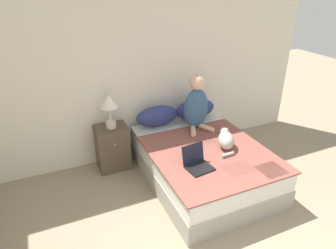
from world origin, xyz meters
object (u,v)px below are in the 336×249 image
object	(u,v)px
pillow_near	(157,116)
cat_tabby	(226,140)
pillow_far	(195,109)
bed	(202,163)
person_sitting	(196,105)
laptop_open	(197,163)
nightstand	(113,147)
table_lamp	(109,104)

from	to	relation	value
pillow_near	cat_tabby	bearing A→B (deg)	-58.79
pillow_far	bed	bearing A→B (deg)	-111.24
bed	person_sitting	size ratio (longest dim) A/B	2.42
pillow_near	cat_tabby	xyz separation A→B (m)	(0.56, -0.92, -0.04)
person_sitting	laptop_open	size ratio (longest dim) A/B	2.48
pillow_near	nightstand	xyz separation A→B (m)	(-0.69, -0.02, -0.35)
nightstand	bed	bearing A→B (deg)	-37.90
pillow_near	person_sitting	bearing A→B (deg)	-31.98
pillow_near	pillow_far	world-z (taller)	same
bed	person_sitting	bearing A→B (deg)	72.76
pillow_far	laptop_open	size ratio (longest dim) A/B	1.99
bed	table_lamp	world-z (taller)	table_lamp
cat_tabby	laptop_open	xyz separation A→B (m)	(-0.55, -0.25, -0.05)
bed	nightstand	xyz separation A→B (m)	(-1.00, 0.78, 0.06)
nightstand	table_lamp	world-z (taller)	table_lamp
person_sitting	cat_tabby	size ratio (longest dim) A/B	1.84
table_lamp	laptop_open	bearing A→B (deg)	-58.77
nightstand	laptop_open	bearing A→B (deg)	-58.79
laptop_open	table_lamp	distance (m)	1.40
bed	pillow_near	xyz separation A→B (m)	(-0.31, 0.79, 0.41)
laptop_open	person_sitting	bearing A→B (deg)	55.59
bed	laptop_open	bearing A→B (deg)	-128.29
pillow_near	pillow_far	distance (m)	0.62
pillow_far	cat_tabby	size ratio (longest dim) A/B	1.47
nightstand	cat_tabby	bearing A→B (deg)	-35.96
table_lamp	person_sitting	bearing A→B (deg)	-12.94
bed	cat_tabby	xyz separation A→B (m)	(0.25, -0.13, 0.37)
pillow_near	laptop_open	distance (m)	1.18
pillow_far	table_lamp	distance (m)	1.34
cat_tabby	nightstand	distance (m)	1.57
bed	person_sitting	xyz separation A→B (m)	(0.16, 0.50, 0.61)
pillow_near	nightstand	world-z (taller)	pillow_near
pillow_near	table_lamp	distance (m)	0.75
pillow_near	pillow_far	bearing A→B (deg)	0.00
cat_tabby	table_lamp	size ratio (longest dim) A/B	0.91
pillow_near	table_lamp	bearing A→B (deg)	-177.75
bed	laptop_open	xyz separation A→B (m)	(-0.30, -0.38, 0.32)
laptop_open	nightstand	xyz separation A→B (m)	(-0.70, 1.15, -0.26)
bed	pillow_near	size ratio (longest dim) A/B	3.02
cat_tabby	nightstand	world-z (taller)	cat_tabby
pillow_far	laptop_open	bearing A→B (deg)	-117.38
bed	laptop_open	size ratio (longest dim) A/B	6.01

